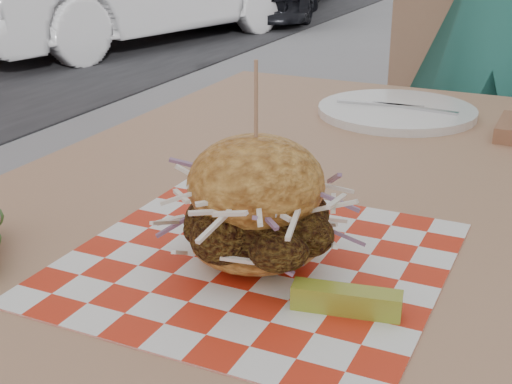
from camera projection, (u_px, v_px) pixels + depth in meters
patio_table at (318, 242)px, 0.94m from camera, size 0.80×1.20×0.75m
patio_chair at (461, 134)px, 1.81m from camera, size 0.50×0.51×0.95m
paper_liner at (256, 261)px, 0.71m from camera, size 0.36×0.36×0.00m
sandwich at (256, 209)px, 0.69m from camera, size 0.18×0.18×0.20m
pickle_spear at (346, 300)px, 0.62m from camera, size 0.10×0.04×0.02m
place_setting at (397, 111)px, 1.23m from camera, size 0.27×0.27×0.02m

